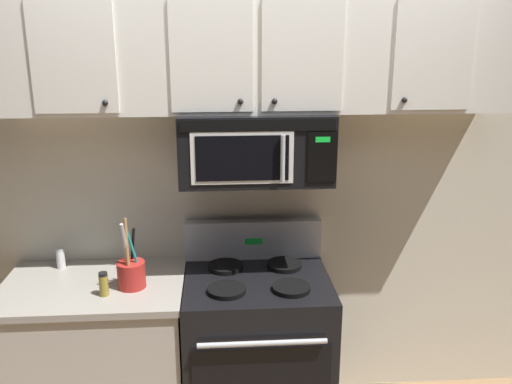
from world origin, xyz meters
TOP-DOWN VIEW (x-y plane):
  - back_wall at (0.00, 0.79)m, footprint 5.20×0.10m
  - stove_range at (0.00, 0.42)m, footprint 0.76×0.69m
  - over_range_microwave at (-0.00, 0.54)m, footprint 0.76×0.43m
  - upper_cabinets at (-0.00, 0.57)m, footprint 2.50×0.36m
  - counter_segment at (-0.84, 0.43)m, footprint 0.93×0.65m
  - utensil_crock_red at (-0.63, 0.37)m, footprint 0.14×0.14m
  - salt_shaker at (-1.05, 0.64)m, footprint 0.05×0.05m
  - spice_jar at (-0.75, 0.29)m, footprint 0.04×0.04m

SIDE VIEW (x-z plane):
  - counter_segment at x=-0.84m, z-range 0.00..0.90m
  - stove_range at x=0.00m, z-range -0.09..1.03m
  - salt_shaker at x=-1.05m, z-range 0.90..1.01m
  - spice_jar at x=-0.75m, z-range 0.90..1.02m
  - utensil_crock_red at x=-0.63m, z-range 0.79..1.17m
  - back_wall at x=0.00m, z-range 0.00..2.70m
  - over_range_microwave at x=0.00m, z-range 1.40..1.75m
  - upper_cabinets at x=0.00m, z-range 1.75..2.30m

